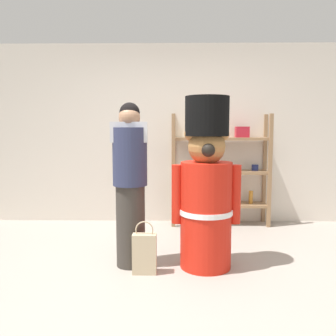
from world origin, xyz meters
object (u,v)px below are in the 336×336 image
Objects in this scene: person_shopper at (130,183)px; teddy_bear_guard at (206,190)px; merchandise_shelf at (220,168)px; shopping_bag at (144,253)px.

teddy_bear_guard is at bearing -2.15° from person_shopper.
merchandise_shelf is 1.95m from person_shopper.
person_shopper is 3.19× the size of shopping_bag.
merchandise_shelf is 0.94× the size of teddy_bear_guard.
teddy_bear_guard is at bearing -102.03° from merchandise_shelf.
person_shopper is at bearing 177.85° from teddy_bear_guard.
person_shopper is (-0.75, 0.03, 0.07)m from teddy_bear_guard.
shopping_bag is at bearing -117.55° from merchandise_shelf.
merchandise_shelf is at bearing 55.54° from person_shopper.
teddy_bear_guard is 3.30× the size of shopping_bag.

